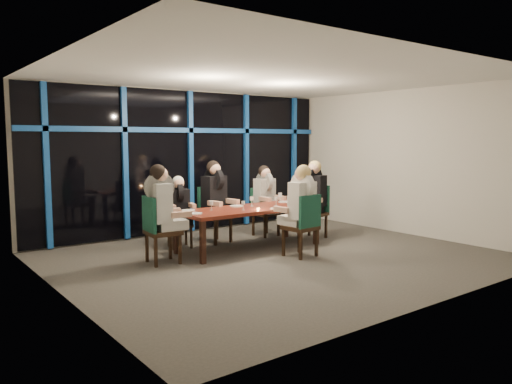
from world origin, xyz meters
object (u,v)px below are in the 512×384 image
Objects in this scene: chair_end_right at (315,208)px; diner_near_mid at (301,197)px; diner_end_left at (162,199)px; diner_end_right at (313,188)px; diner_far_mid at (216,190)px; water_pitcher at (290,201)px; dining_table at (249,211)px; chair_far_mid at (213,211)px; diner_far_right at (266,190)px; chair_far_right at (263,209)px; chair_end_left at (157,226)px; chair_near_mid at (304,222)px; wine_bottle at (296,196)px; diner_far_left at (179,201)px; chair_far_left at (178,220)px.

chair_end_right is 1.73m from diner_near_mid.
diner_end_left reaches higher than diner_end_right.
diner_far_mid reaches higher than water_pitcher.
chair_far_mid is at bearing 101.74° from dining_table.
diner_far_right is 0.97m from diner_end_right.
water_pitcher is at bearing -89.28° from diner_end_left.
chair_end_left is at bearing -165.65° from chair_far_right.
diner_near_mid reaches higher than chair_far_right.
dining_table is at bearing -104.14° from diner_end_right.
diner_near_mid is at bearing -70.64° from dining_table.
diner_far_right reaches higher than chair_far_right.
dining_table is 1.76m from diner_end_left.
chair_far_right is 1.27m from diner_far_mid.
chair_end_left reaches higher than chair_near_mid.
chair_far_right is 0.93× the size of chair_near_mid.
chair_end_left is 1.03× the size of diner_far_mid.
diner_far_mid is at bearing -90.00° from chair_far_mid.
diner_far_left is at bearing 154.84° from wine_bottle.
diner_end_right is at bearing 9.31° from wine_bottle.
diner_end_left is at bearing -179.65° from dining_table.
water_pitcher is (0.43, 0.77, -0.17)m from diner_near_mid.
chair_far_mid is 2.07m from chair_end_right.
diner_end_right is at bearing -5.91° from diner_far_left.
chair_far_left is 2.75m from chair_end_right.
chair_end_left is 0.43m from diner_end_left.
chair_far_mid is (0.73, -0.01, 0.10)m from chair_far_left.
chair_far_left is 0.83× the size of chair_far_mid.
diner_far_mid is 1.01× the size of diner_end_right.
diner_end_left is 1.02× the size of diner_end_right.
chair_near_mid is at bearing -124.74° from wine_bottle.
diner_near_mid is at bearing -83.93° from chair_far_mid.
chair_end_left is at bearing -169.19° from water_pitcher.
chair_end_left is 1.05× the size of diner_end_right.
diner_far_mid is 2.94× the size of wine_bottle.
dining_table is 1.09m from diner_near_mid.
diner_far_left is at bearing 175.32° from chair_far_mid.
diner_end_left is (-2.72, -0.80, 0.09)m from diner_far_right.
water_pitcher is (0.97, -1.14, 0.24)m from chair_far_mid.
water_pitcher is (0.42, 0.86, 0.25)m from chair_near_mid.
chair_far_right is (1.19, -0.05, -0.05)m from chair_far_mid.
wine_bottle is (1.97, -1.01, 0.39)m from chair_far_left.
diner_end_right is (-0.09, -0.02, 0.42)m from chair_end_right.
chair_far_right is at bearing -155.95° from chair_end_right.
diner_far_left reaches higher than chair_far_right.
diner_far_right is (1.95, -0.07, 0.09)m from diner_far_left.
chair_far_mid is 1.02× the size of diner_end_left.
chair_far_left reaches higher than dining_table.
chair_far_mid reaches higher than chair_near_mid.
diner_far_mid reaches higher than diner_far_left.
diner_end_left is (-1.54, -0.85, 0.01)m from diner_far_mid.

